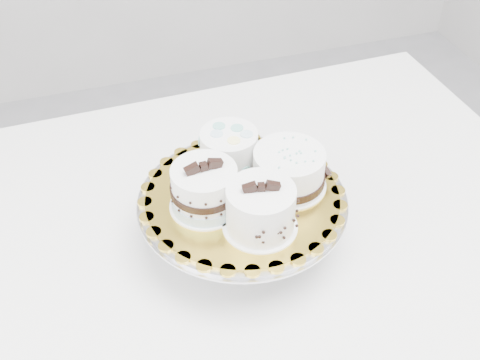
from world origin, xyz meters
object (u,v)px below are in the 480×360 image
object	(u,v)px
table	(224,246)
cake_banded	(205,190)
cake_stand	(242,210)
cake_swirl	(261,210)
cake_board	(242,196)
cake_dots	(229,150)
cake_ribbon	(289,170)

from	to	relation	value
table	cake_banded	xyz separation A→B (m)	(-0.05, -0.06, 0.21)
cake_stand	cake_swirl	size ratio (longest dim) A/B	2.81
table	cake_swirl	distance (m)	0.24
cake_board	cake_swirl	bearing A→B (deg)	-87.20
cake_swirl	cake_board	bearing A→B (deg)	104.09
table	cake_banded	distance (m)	0.22
cake_dots	cake_ribbon	bearing A→B (deg)	-30.47
cake_banded	cake_dots	distance (m)	0.11
cake_banded	cake_dots	bearing A→B (deg)	46.89
cake_swirl	cake_banded	bearing A→B (deg)	145.00
cake_dots	cake_banded	bearing A→B (deg)	-115.97
cake_stand	cake_dots	world-z (taller)	cake_dots
table	cake_banded	size ratio (longest dim) A/B	11.11
cake_stand	cake_swirl	world-z (taller)	cake_swirl
table	cake_ribbon	distance (m)	0.23
cake_swirl	cake_ribbon	distance (m)	0.11
cake_board	cake_dots	world-z (taller)	cake_dots
cake_board	cake_banded	world-z (taller)	cake_banded
cake_board	cake_ribbon	size ratio (longest dim) A/B	2.25
cake_dots	cake_ribbon	distance (m)	0.11
table	cake_ribbon	world-z (taller)	cake_ribbon
cake_board	cake_swirl	size ratio (longest dim) A/B	2.58
cake_stand	cake_board	bearing A→B (deg)	165.96
cake_stand	cake_banded	size ratio (longest dim) A/B	3.00
cake_stand	cake_swirl	xyz separation A→B (m)	(0.00, -0.08, 0.07)
table	cake_stand	xyz separation A→B (m)	(0.02, -0.05, 0.14)
cake_board	cake_swirl	world-z (taller)	cake_swirl
cake_ribbon	table	bearing A→B (deg)	140.92
cake_ribbon	cake_swirl	bearing A→B (deg)	-147.51
cake_swirl	cake_dots	distance (m)	0.15
cake_stand	cake_ribbon	bearing A→B (deg)	1.54
cake_board	cake_swirl	xyz separation A→B (m)	(0.00, -0.08, 0.04)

